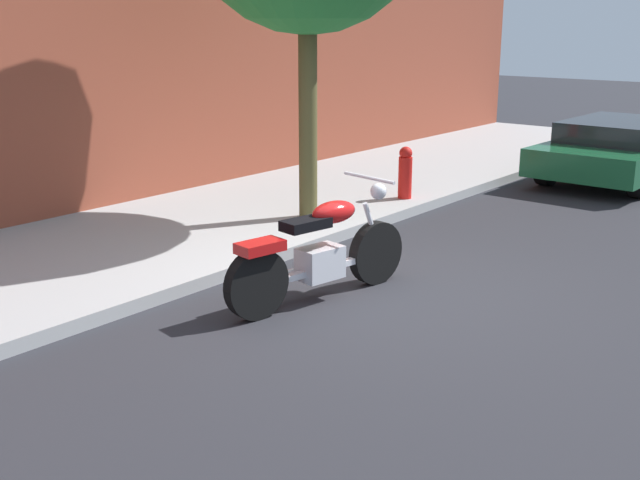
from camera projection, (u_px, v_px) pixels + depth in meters
name	position (u px, v px, depth m)	size (l,w,h in m)	color
ground_plane	(371.00, 291.00, 8.05)	(60.00, 60.00, 0.00)	#28282D
sidewalk	(172.00, 235.00, 9.88)	(24.45, 3.40, 0.14)	#A2A2A2
motorcycle	(320.00, 254.00, 7.68)	(2.20, 0.77, 1.16)	black
parked_car_green	(622.00, 148.00, 13.50)	(4.14, 1.90, 1.03)	black
fire_hydrant	(405.00, 177.00, 11.49)	(0.20, 0.20, 0.91)	red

